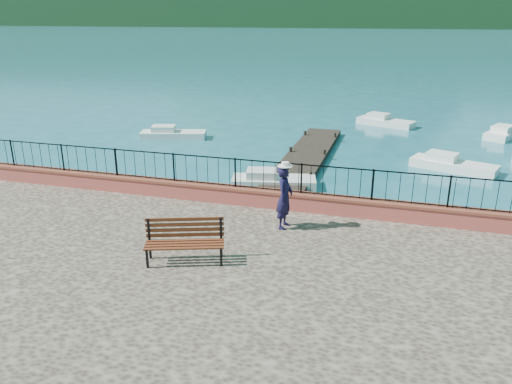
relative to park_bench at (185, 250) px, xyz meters
The scene contains 13 objects.
ground 2.91m from the park_bench, 14.16° to the left, with size 2000.00×2000.00×0.00m, color #19596B.
parapet 4.93m from the park_bench, 60.79° to the left, with size 28.00×0.46×0.58m, color #A53E3B.
railing 4.99m from the park_bench, 60.79° to the left, with size 27.00×0.05×0.95m, color black.
dock 12.69m from the park_bench, 88.15° to the left, with size 2.00×16.00×0.30m, color #2D231C.
far_forest 300.71m from the park_bench, 89.54° to the left, with size 900.00×60.00×18.00m, color black.
park_bench is the anchor object (origin of this frame).
person 3.47m from the park_bench, 55.91° to the left, with size 0.69×0.45×1.88m, color black.
hat 3.78m from the park_bench, 55.91° to the left, with size 0.44×0.44×0.12m, color white.
boat_0 9.72m from the park_bench, 90.77° to the left, with size 3.64×1.30×0.80m, color silver.
boat_1 16.47m from the park_bench, 62.31° to the left, with size 3.97×1.30×0.80m, color white.
boat_3 18.74m from the park_bench, 116.27° to the left, with size 3.91×1.30×0.80m, color silver.
boat_4 24.60m from the park_bench, 80.63° to the left, with size 3.82×1.30×0.80m, color silver.
boat_5 25.60m from the park_bench, 63.95° to the left, with size 3.95×1.30×0.80m, color white.
Camera 1 is at (2.52, -11.05, 7.16)m, focal length 35.00 mm.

